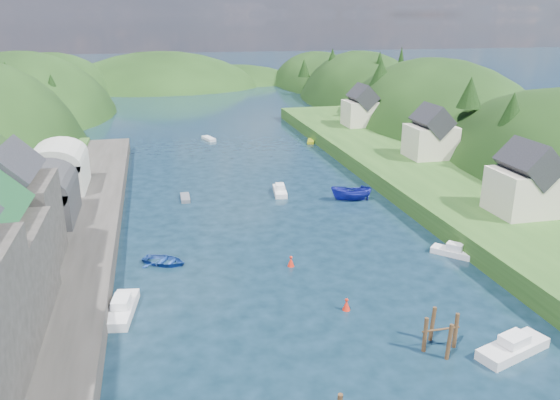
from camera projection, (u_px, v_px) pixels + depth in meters
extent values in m
plane|color=black|center=(247.00, 180.00, 83.19)|extent=(600.00, 600.00, 0.00)
ellipsoid|color=black|center=(28.00, 148.00, 138.96)|extent=(44.00, 75.56, 48.19)
ellipsoid|color=black|center=(53.00, 114.00, 177.17)|extent=(44.00, 75.56, 39.00)
ellipsoid|color=black|center=(432.00, 171.00, 118.59)|extent=(36.00, 75.56, 48.00)
ellipsoid|color=black|center=(361.00, 130.00, 158.04)|extent=(36.00, 75.56, 44.49)
ellipsoid|color=black|center=(319.00, 103.00, 196.29)|extent=(36.00, 75.56, 36.00)
ellipsoid|color=black|center=(163.00, 115.00, 194.92)|extent=(80.00, 60.00, 44.00)
ellipsoid|color=black|center=(236.00, 113.00, 210.78)|extent=(70.00, 56.00, 36.00)
cone|color=black|center=(8.00, 99.00, 104.57)|extent=(5.28, 5.28, 5.35)
cone|color=black|center=(6.00, 75.00, 113.25)|extent=(4.77, 4.77, 5.70)
cone|color=black|center=(52.00, 87.00, 118.83)|extent=(4.07, 4.07, 5.78)
cone|color=black|center=(42.00, 77.00, 131.06)|extent=(4.56, 4.56, 7.72)
cone|color=black|center=(36.00, 79.00, 141.33)|extent=(4.75, 4.75, 5.23)
cone|color=black|center=(51.00, 71.00, 149.88)|extent=(4.27, 4.27, 7.66)
cone|color=black|center=(512.00, 117.00, 76.50)|extent=(5.29, 5.29, 7.14)
cone|color=black|center=(470.00, 92.00, 87.83)|extent=(4.07, 4.07, 5.05)
cone|color=black|center=(454.00, 106.00, 97.73)|extent=(3.40, 3.40, 6.06)
cone|color=black|center=(421.00, 82.00, 111.27)|extent=(4.94, 4.94, 7.79)
cone|color=black|center=(381.00, 73.00, 116.48)|extent=(5.25, 5.25, 6.04)
cone|color=black|center=(401.00, 66.00, 124.46)|extent=(3.36, 3.36, 8.68)
cone|color=black|center=(379.00, 68.00, 137.75)|extent=(4.57, 4.57, 8.08)
cone|color=black|center=(353.00, 69.00, 155.39)|extent=(3.59, 3.59, 6.74)
cone|color=black|center=(332.00, 59.00, 157.18)|extent=(4.14, 4.14, 6.25)
cone|color=black|center=(304.00, 68.00, 167.73)|extent=(3.83, 3.83, 5.41)
cube|color=#2D2B28|center=(45.00, 277.00, 50.06)|extent=(12.00, 110.00, 2.00)
cube|color=#2D2B28|center=(16.00, 224.00, 48.94)|extent=(7.00, 8.00, 8.00)
cube|color=black|center=(7.00, 173.00, 47.38)|extent=(5.15, 8.32, 5.15)
cube|color=#2D2D30|center=(43.00, 203.00, 60.65)|extent=(7.00, 9.00, 4.00)
cylinder|color=#2D2D30|center=(40.00, 186.00, 60.01)|extent=(7.00, 9.00, 7.00)
cube|color=#B2B2A8|center=(59.00, 174.00, 71.72)|extent=(7.00, 9.00, 4.00)
cylinder|color=#B2B2A8|center=(57.00, 159.00, 71.07)|extent=(7.00, 9.00, 7.00)
cube|color=#234719|center=(429.00, 180.00, 78.94)|extent=(16.00, 120.00, 2.40)
cube|color=beige|center=(525.00, 192.00, 61.57)|extent=(7.00, 6.00, 5.00)
cube|color=black|center=(529.00, 163.00, 60.50)|extent=(5.15, 6.24, 5.15)
cube|color=beige|center=(430.00, 141.00, 85.98)|extent=(7.00, 6.00, 5.00)
cube|color=black|center=(432.00, 120.00, 84.90)|extent=(5.15, 6.24, 5.15)
cube|color=beige|center=(362.00, 113.00, 110.66)|extent=(7.00, 6.00, 5.00)
cube|color=black|center=(363.00, 97.00, 109.58)|extent=(5.15, 6.24, 5.15)
cylinder|color=#382314|center=(455.00, 334.00, 40.99)|extent=(0.32, 0.32, 3.39)
cylinder|color=#382314|center=(432.00, 327.00, 41.88)|extent=(0.32, 0.32, 3.39)
cylinder|color=#382314|center=(425.00, 338.00, 40.45)|extent=(0.32, 0.32, 3.39)
cylinder|color=#382314|center=(449.00, 345.00, 39.56)|extent=(0.32, 0.32, 3.39)
cylinder|color=#382314|center=(441.00, 329.00, 40.53)|extent=(3.01, 0.16, 0.16)
cone|color=red|center=(346.00, 305.00, 46.34)|extent=(0.70, 0.70, 0.90)
sphere|color=red|center=(347.00, 300.00, 46.18)|extent=(0.30, 0.30, 0.30)
cone|color=red|center=(291.00, 262.00, 54.43)|extent=(0.70, 0.70, 0.90)
sphere|color=red|center=(291.00, 257.00, 54.27)|extent=(0.30, 0.30, 0.30)
imported|color=#1B2094|center=(351.00, 194.00, 73.55)|extent=(5.82, 3.08, 2.14)
cube|color=#53575E|center=(185.00, 198.00, 74.20)|extent=(1.22, 3.57, 0.50)
cube|color=silver|center=(280.00, 191.00, 76.60)|extent=(2.29, 5.13, 0.69)
cube|color=silver|center=(280.00, 186.00, 76.36)|extent=(1.37, 1.87, 0.70)
cube|color=silver|center=(209.00, 139.00, 109.43)|extent=(2.59, 4.43, 0.59)
cube|color=silver|center=(454.00, 253.00, 56.90)|extent=(4.32, 4.45, 0.65)
cube|color=silver|center=(455.00, 247.00, 56.67)|extent=(1.90, 1.93, 0.70)
imported|color=navy|center=(164.00, 261.00, 54.96)|extent=(5.68, 5.24, 0.96)
cube|color=silver|center=(122.00, 310.00, 45.76)|extent=(2.82, 6.11, 0.82)
cube|color=silver|center=(121.00, 301.00, 45.50)|extent=(1.66, 2.24, 0.70)
cube|color=silver|center=(513.00, 349.00, 40.41)|extent=(6.33, 3.76, 0.84)
cube|color=silver|center=(514.00, 339.00, 40.14)|extent=(2.43, 1.97, 0.70)
cube|color=gold|center=(311.00, 141.00, 107.41)|extent=(2.37, 3.90, 0.52)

